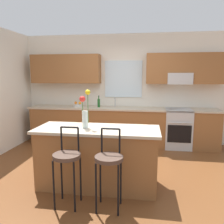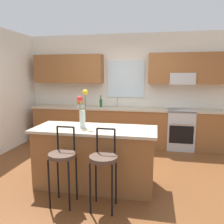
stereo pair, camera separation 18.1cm
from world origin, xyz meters
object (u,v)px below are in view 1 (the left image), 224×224
object	(u,v)px
fruit_bowl_oranges	(78,105)
kitchen_island	(98,157)
bar_stool_middle	(109,162)
bar_stool_near	(67,159)
flower_vase	(85,111)
bottle_olive_oil	(99,103)
oven_range	(178,128)

from	to	relation	value
fruit_bowl_oranges	kitchen_island	bearing A→B (deg)	-65.93
bar_stool_middle	fruit_bowl_oranges	world-z (taller)	fruit_bowl_oranges
kitchen_island	bar_stool_near	size ratio (longest dim) A/B	1.78
bar_stool_near	flower_vase	bearing A→B (deg)	80.98
kitchen_island	bar_stool_middle	distance (m)	0.67
kitchen_island	bottle_olive_oil	size ratio (longest dim) A/B	6.55
bar_stool_near	kitchen_island	bearing A→B (deg)	64.70
bar_stool_middle	fruit_bowl_oranges	bearing A→B (deg)	114.33
flower_vase	fruit_bowl_oranges	size ratio (longest dim) A/B	2.41
bar_stool_middle	bar_stool_near	bearing A→B (deg)	180.00
kitchen_island	bottle_olive_oil	world-z (taller)	bottle_olive_oil
kitchen_island	bar_stool_near	xyz separation A→B (m)	(-0.28, -0.58, 0.17)
kitchen_island	bar_stool_middle	size ratio (longest dim) A/B	1.78
fruit_bowl_oranges	bottle_olive_oil	xyz separation A→B (m)	(0.53, 0.00, 0.07)
oven_range	flower_vase	world-z (taller)	flower_vase
bar_stool_middle	bottle_olive_oil	distance (m)	2.87
flower_vase	oven_range	bearing A→B (deg)	52.59
oven_range	bottle_olive_oil	size ratio (longest dim) A/B	3.25
flower_vase	bottle_olive_oil	xyz separation A→B (m)	(-0.25, 2.18, -0.14)
bottle_olive_oil	kitchen_island	bearing A→B (deg)	-78.63
oven_range	flower_vase	xyz separation A→B (m)	(-1.65, -2.16, 0.72)
flower_vase	bar_stool_middle	bearing A→B (deg)	-51.14
oven_range	kitchen_island	bearing A→B (deg)	-124.33
kitchen_island	flower_vase	size ratio (longest dim) A/B	3.22
flower_vase	bottle_olive_oil	world-z (taller)	flower_vase
bottle_olive_oil	oven_range	bearing A→B (deg)	-0.74
fruit_bowl_oranges	oven_range	bearing A→B (deg)	-0.58
bar_stool_middle	bottle_olive_oil	bearing A→B (deg)	104.50
bar_stool_near	fruit_bowl_oranges	size ratio (longest dim) A/B	4.34
bar_stool_near	bar_stool_middle	xyz separation A→B (m)	(0.55, 0.00, 0.00)
bar_stool_near	flower_vase	distance (m)	0.79
oven_range	kitchen_island	distance (m)	2.60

